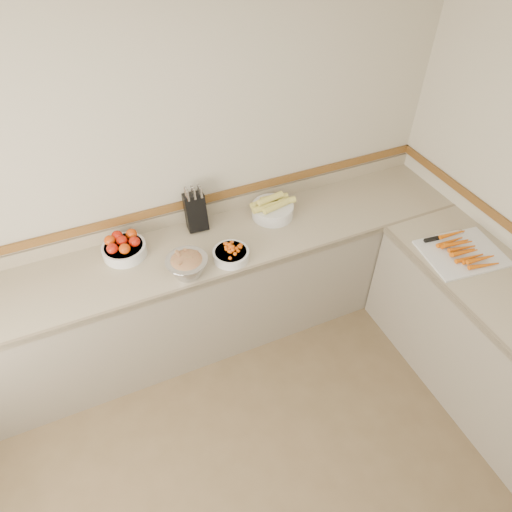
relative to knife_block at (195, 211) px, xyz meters
name	(u,v)px	position (x,y,z in m)	size (l,w,h in m)	color
back_wall	(168,176)	(-0.13, 0.10, 0.26)	(4.00, 4.00, 0.00)	#B8AF97
counter_back	(195,295)	(-0.13, -0.22, -0.58)	(4.00, 0.65, 1.08)	gray
knife_block	(195,211)	(0.00, 0.00, 0.00)	(0.15, 0.18, 0.34)	black
tomato_bowl	(124,247)	(-0.53, -0.08, -0.08)	(0.29, 0.29, 0.14)	silver
cherry_tomato_bowl	(231,253)	(0.10, -0.40, -0.10)	(0.24, 0.24, 0.13)	silver
corn_bowl	(272,208)	(0.55, -0.10, -0.07)	(0.34, 0.31, 0.18)	silver
rhubarb_bowl	(187,265)	(-0.20, -0.43, -0.06)	(0.27, 0.27, 0.15)	#B2B2BA
cutting_board	(463,252)	(1.53, -0.99, -0.12)	(0.56, 0.46, 0.07)	silver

